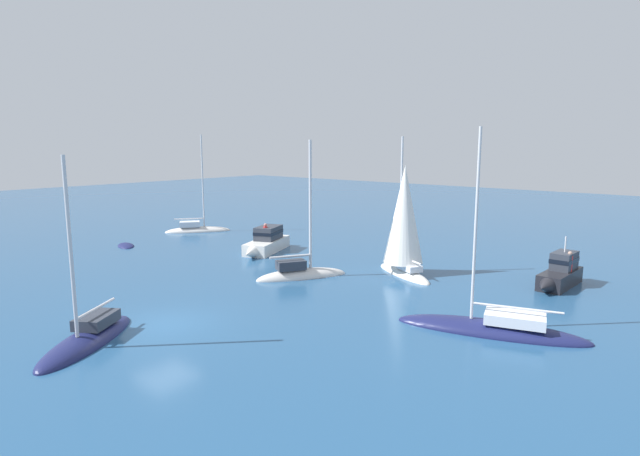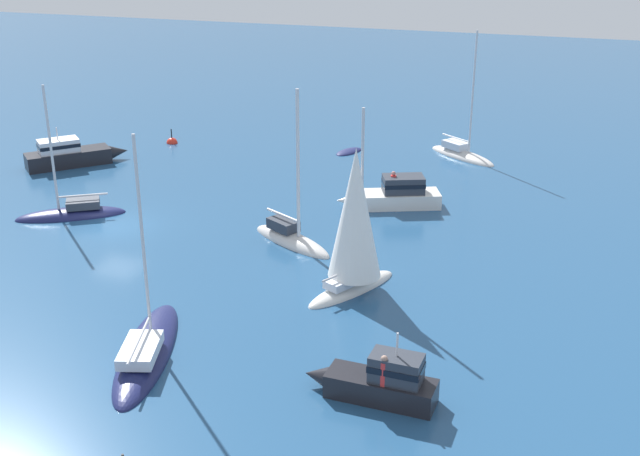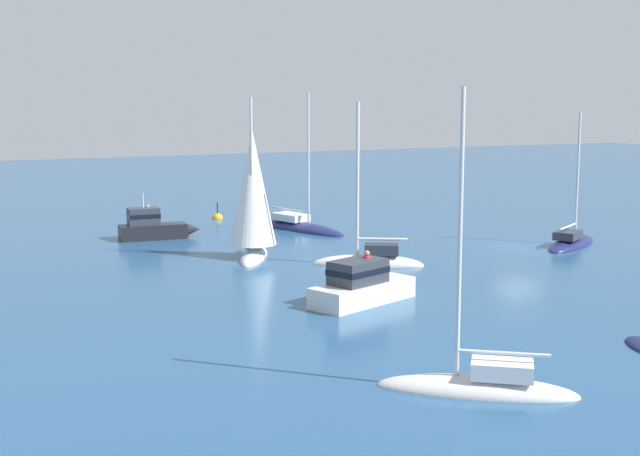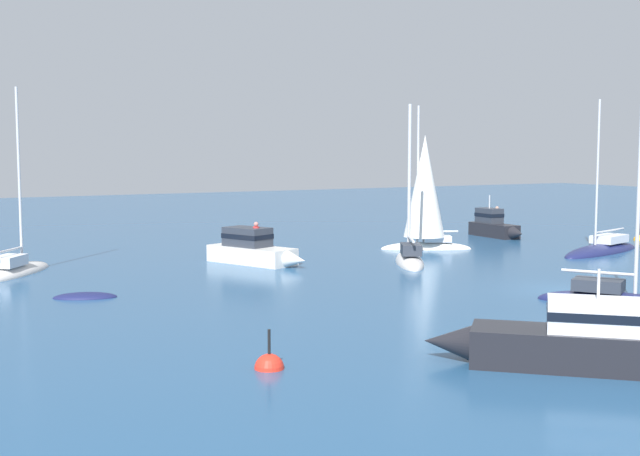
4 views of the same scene
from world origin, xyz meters
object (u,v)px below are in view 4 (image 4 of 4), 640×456
powerboat_2 (495,226)px  yacht (16,271)px  sloop (425,196)px  sailboat (616,302)px  ketch (602,250)px  channel_buoy (639,240)px  mooring_buoy (269,368)px  yacht_1 (410,260)px  powerboat (253,249)px  powerboat_1 (569,340)px  dinghy (85,298)px

powerboat_2 → yacht: 30.78m
sloop → sailboat: 18.35m
sloop → ketch: bearing=170.7°
channel_buoy → mooring_buoy: 38.09m
sailboat → yacht_1: bearing=149.0°
powerboat → yacht: bearing=-122.7°
powerboat → sloop: bearing=71.4°
channel_buoy → sloop: bearing=169.2°
powerboat → mooring_buoy: bearing=-45.3°
powerboat_1 → yacht_1: 20.41m
yacht → sailboat: bearing=-99.3°
sailboat → powerboat_2: bearing=117.6°
powerboat_1 → channel_buoy: bearing=-99.4°
powerboat → yacht_1: size_ratio=0.70×
sloop → powerboat_1: 26.50m
powerboat → dinghy: powerboat is taller
dinghy → powerboat_2: size_ratio=0.57×
ketch → powerboat_1: bearing=23.5°
ketch → sailboat: bearing=27.1°
yacht → mooring_buoy: size_ratio=6.24×
sloop → channel_buoy: bearing=-163.0°
sailboat → channel_buoy: sailboat is taller
powerboat → powerboat_1: 22.68m
ketch → mooring_buoy: 30.50m
yacht → powerboat_2: bearing=-50.1°
powerboat_1 → mooring_buoy: size_ratio=3.99×
sailboat → yacht: (-18.63, 19.02, 0.02)m
sloop → dinghy: (-21.16, -6.45, -3.14)m
sloop → ketch: size_ratio=0.97×
powerboat_1 → sailboat: sailboat is taller
sloop → yacht_1: 6.94m
powerboat → powerboat_2: bearing=79.4°
powerboat_1 → yacht: (-10.33, 24.74, -0.63)m
powerboat_1 → channel_buoy: size_ratio=4.07×
sloop → sailboat: sloop is taller
powerboat → powerboat_2: powerboat_2 is taller
ketch → sloop: bearing=-54.1°
sailboat → sloop: bearing=134.9°
powerboat → powerboat_1: powerboat_1 is taller
sloop → channel_buoy: size_ratio=6.07×
ketch → mooring_buoy: (-27.33, -13.53, -0.09)m
powerboat → yacht: size_ratio=0.66×
powerboat → mooring_buoy: powerboat is taller
dinghy → powerboat_2: bearing=39.9°
sloop → ketch: (8.02, -6.05, -3.04)m
sailboat → yacht: bearing=-168.1°
sloop → yacht: (-22.58, 1.36, -2.99)m
powerboat_1 → ketch: 26.67m
ketch → channel_buoy: 7.60m
yacht_1 → channel_buoy: size_ratio=6.00×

